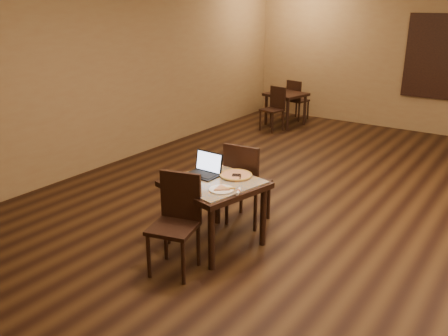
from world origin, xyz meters
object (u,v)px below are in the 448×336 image
Objects in this scene: other_table_b at (286,99)px; other_table_b_chair_near at (275,106)px; chair_main_near at (177,217)px; pizza_pan at (236,176)px; chair_main_far at (245,180)px; laptop at (205,169)px; other_table_b_chair_far at (296,98)px; tiled_table at (215,190)px.

other_table_b_chair_near is (0.02, -0.53, -0.07)m from other_table_b.
chair_main_near is 1.15× the size of other_table_b.
other_table_b is (-1.88, 5.90, 0.01)m from chair_main_near.
pizza_pan is 5.44m from other_table_b.
pizza_pan is (0.14, 0.85, 0.20)m from chair_main_near.
laptop is at bearing 61.83° from chair_main_far.
other_table_b_chair_far is at bearing 108.12° from laptop.
laptop is 5.46m from other_table_b.
chair_main_far is 0.60m from laptop.
laptop is at bearing 164.54° from tiled_table.
other_table_b_chair_near is (-1.88, 4.76, -0.15)m from tiled_table.
other_table_b_chair_near is (-1.89, 4.15, -0.07)m from chair_main_far.
tiled_table is at bearing -116.57° from pizza_pan.
tiled_table is at bearing 83.58° from chair_main_far.
chair_main_near reaches higher than other_table_b_chair_far.
chair_main_near reaches higher than tiled_table.
tiled_table is 1.21× the size of other_table_b_chair_near.
chair_main_far is 2.84× the size of laptop.
tiled_table is 0.62m from chair_main_near.
tiled_table is 3.02× the size of laptop.
laptop reaches higher than other_table_b_chair_near.
chair_main_near is 5.69m from other_table_b_chair_near.
other_table_b_chair_near reaches higher than tiled_table.
chair_main_near is 1.11× the size of other_table_b_chair_near.
tiled_table is at bearing -26.79° from laptop.
other_table_b is 0.97× the size of other_table_b_chair_near.
other_table_b_chair_far is at bearing 120.95° from tiled_table.
chair_main_far is 4.56m from other_table_b_chair_near.
tiled_table is at bearing 73.23° from chair_main_near.
other_table_b is 0.53m from other_table_b_chair_far.
other_table_b is at bearing 111.80° from pizza_pan.
chair_main_near is at bearing -74.77° from laptop.
other_table_b_chair_far is at bearing -75.32° from chair_main_far.
chair_main_near is 6.71m from other_table_b_chair_far.
pizza_pan is 0.37× the size of other_table_b_chair_far.
chair_main_near is at bearing 117.52° from other_table_b_chair_far.
laptop is at bearing 117.84° from other_table_b_chair_far.
pizza_pan is at bearing 121.16° from other_table_b_chair_far.
other_table_b_chair_near reaches higher than other_table_b.
pizza_pan is at bearing -57.08° from other_table_b.
laptop reaches higher than pizza_pan.
other_table_b_chair_far is (-0.03, 1.06, 0.00)m from other_table_b_chair_near.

